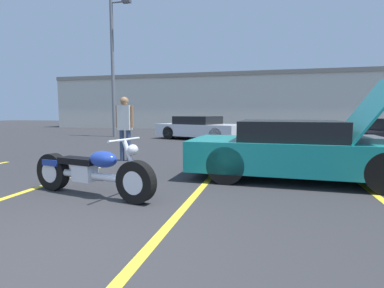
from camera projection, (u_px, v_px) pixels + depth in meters
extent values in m
plane|color=#2D2D30|center=(34.00, 264.00, 2.64)|extent=(80.00, 80.00, 0.00)
cube|color=yellow|center=(4.00, 198.00, 4.66)|extent=(0.12, 5.69, 0.01)
cube|color=yellow|center=(179.00, 213.00, 3.97)|extent=(0.12, 5.69, 0.01)
cube|color=beige|center=(243.00, 102.00, 24.44)|extent=(32.00, 4.00, 4.40)
cube|color=gray|center=(243.00, 76.00, 24.23)|extent=(32.00, 4.20, 0.30)
cylinder|color=slate|center=(113.00, 70.00, 16.16)|extent=(0.18, 0.18, 7.25)
cylinder|color=slate|center=(119.00, 2.00, 15.69)|extent=(0.90, 0.10, 0.10)
cube|color=#4C4C51|center=(126.00, 1.00, 15.58)|extent=(0.44, 0.28, 0.16)
cylinder|color=black|center=(136.00, 182.00, 4.39)|extent=(0.65, 0.29, 0.63)
cylinder|color=black|center=(53.00, 172.00, 5.16)|extent=(0.65, 0.29, 0.63)
cylinder|color=silver|center=(136.00, 182.00, 4.39)|extent=(0.38, 0.24, 0.35)
cylinder|color=silver|center=(53.00, 172.00, 5.16)|extent=(0.38, 0.24, 0.35)
cylinder|color=silver|center=(91.00, 175.00, 4.77)|extent=(1.48, 0.43, 0.12)
cube|color=silver|center=(85.00, 172.00, 4.83)|extent=(0.40, 0.31, 0.28)
ellipsoid|color=navy|center=(103.00, 159.00, 4.63)|extent=(0.55, 0.38, 0.26)
cube|color=black|center=(79.00, 161.00, 4.87)|extent=(0.73, 0.40, 0.10)
cube|color=navy|center=(54.00, 162.00, 5.12)|extent=(0.39, 0.29, 0.10)
cylinder|color=silver|center=(131.00, 160.00, 4.40)|extent=(0.31, 0.13, 0.63)
cylinder|color=silver|center=(125.00, 140.00, 4.41)|extent=(0.18, 0.69, 0.04)
sphere|color=silver|center=(133.00, 150.00, 4.36)|extent=(0.16, 0.16, 0.16)
cylinder|color=silver|center=(79.00, 176.00, 5.05)|extent=(1.13, 0.32, 0.09)
cube|color=teal|center=(298.00, 155.00, 5.99)|extent=(4.30, 2.00, 0.59)
cube|color=black|center=(290.00, 130.00, 5.98)|extent=(1.96, 1.74, 0.38)
cylinder|color=black|center=(360.00, 158.00, 6.44)|extent=(0.72, 0.24, 0.71)
cylinder|color=black|center=(226.00, 165.00, 5.57)|extent=(0.72, 0.24, 0.71)
cylinder|color=black|center=(237.00, 153.00, 7.15)|extent=(0.72, 0.24, 0.71)
cube|color=teal|center=(368.00, 109.00, 5.56)|extent=(0.94, 1.75, 1.24)
cube|color=#4C4C51|center=(364.00, 144.00, 5.64)|extent=(0.63, 1.05, 0.28)
cube|color=silver|center=(201.00, 130.00, 14.87)|extent=(4.67, 3.21, 0.58)
cube|color=black|center=(198.00, 120.00, 14.91)|extent=(2.39, 2.26, 0.39)
cylinder|color=black|center=(216.00, 135.00, 13.46)|extent=(0.68, 0.42, 0.65)
cylinder|color=black|center=(232.00, 133.00, 14.88)|extent=(0.68, 0.42, 0.65)
cylinder|color=black|center=(169.00, 133.00, 14.90)|extent=(0.68, 0.42, 0.65)
cylinder|color=black|center=(188.00, 131.00, 16.32)|extent=(0.68, 0.42, 0.65)
cylinder|color=black|center=(356.00, 141.00, 10.40)|extent=(0.69, 0.46, 0.66)
cylinder|color=#38476B|center=(122.00, 145.00, 8.28)|extent=(0.12, 0.12, 0.85)
cylinder|color=#38476B|center=(129.00, 146.00, 8.23)|extent=(0.12, 0.12, 0.85)
cube|color=white|center=(125.00, 118.00, 8.17)|extent=(0.36, 0.20, 0.67)
cylinder|color=#9E704C|center=(117.00, 116.00, 8.22)|extent=(0.08, 0.08, 0.61)
cylinder|color=#9E704C|center=(132.00, 117.00, 8.11)|extent=(0.08, 0.08, 0.61)
sphere|color=#9E704C|center=(124.00, 101.00, 8.12)|extent=(0.23, 0.23, 0.23)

